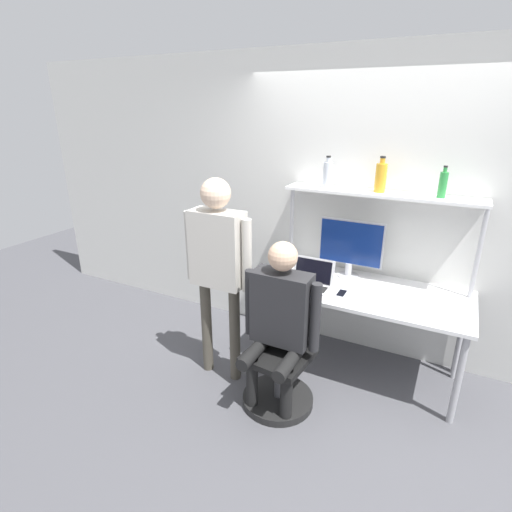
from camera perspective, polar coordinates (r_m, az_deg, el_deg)
The scene contains 13 objects.
ground_plane at distance 3.53m, azimuth 12.50°, elevation -18.88°, with size 12.00×12.00×0.00m, color #4C4C51.
wall_back at distance 3.67m, azimuth 17.61°, elevation 6.00°, with size 8.00×0.06×2.70m.
desk at distance 3.49m, azimuth 15.19°, elevation -5.85°, with size 1.68×0.78×0.78m.
shelf_unit at distance 3.50m, azimuth 17.06°, elevation 5.10°, with size 1.59×0.27×1.56m.
monitor at distance 3.60m, azimuth 13.36°, elevation 1.44°, with size 0.56×0.19×0.52m.
laptop at distance 3.43m, azimuth 7.92°, elevation -3.18°, with size 0.36×0.23×0.23m.
cell_phone at distance 3.34m, azimuth 12.13°, elevation -5.26°, with size 0.07×0.15×0.01m.
office_chair at distance 3.26m, azimuth 3.59°, elevation -15.94°, with size 0.56×0.56×0.91m.
person_seated at distance 2.94m, azimuth 3.37°, elevation -8.37°, with size 0.60×0.47×1.34m.
person_standing at distance 3.17m, azimuth -5.48°, elevation 0.09°, with size 0.60×0.23×1.72m.
bottle_amber at distance 3.44m, azimuth 17.40°, elevation 10.70°, with size 0.09×0.09×0.29m.
bottle_green at distance 3.39m, azimuth 25.13°, elevation 9.26°, with size 0.06×0.06×0.24m.
bottle_clear at distance 3.54m, azimuth 10.19°, elevation 11.43°, with size 0.08×0.08×0.27m.
Camera 1 is at (0.57, -2.68, 2.22)m, focal length 28.00 mm.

